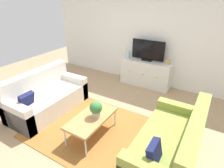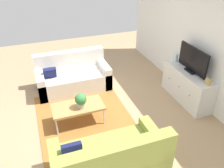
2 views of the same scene
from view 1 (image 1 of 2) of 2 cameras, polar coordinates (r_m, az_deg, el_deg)
ground_plane at (r=3.90m, az=-3.39°, el=-12.84°), size 10.00×10.00×0.00m
wall_back at (r=5.44m, az=11.90°, el=13.94°), size 6.40×0.12×2.70m
area_rug at (r=3.80m, az=-4.69°, el=-13.97°), size 2.50×1.90×0.01m
couch_left_side at (r=4.52m, az=-19.58°, el=-4.00°), size 0.87×1.76×0.89m
couch_right_side at (r=3.22m, az=18.11°, el=-17.49°), size 0.87×1.76×0.89m
coffee_table at (r=3.48m, az=-6.30°, el=-10.35°), size 0.53×1.02×0.42m
potted_plant at (r=3.37m, az=-4.92°, el=-7.47°), size 0.23×0.23×0.31m
tv_console at (r=5.46m, az=10.25°, el=3.32°), size 1.41×0.47×0.74m
flat_screen_tv at (r=5.27m, az=10.90°, el=9.94°), size 0.91×0.16×0.57m
glass_vase at (r=5.52m, az=4.92°, el=9.08°), size 0.11×0.11×0.20m
mantel_clock at (r=5.15m, az=16.72°, el=6.39°), size 0.11×0.07×0.13m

